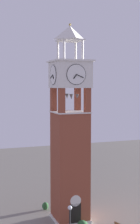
% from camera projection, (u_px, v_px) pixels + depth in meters
% --- Properties ---
extents(ground, '(80.00, 80.00, 0.00)m').
position_uv_depth(ground, '(70.00, 220.00, 33.05)').
color(ground, gray).
extents(clock_tower, '(3.78, 3.78, 19.65)m').
position_uv_depth(clock_tower, '(70.00, 141.00, 32.38)').
color(clock_tower, brown).
rests_on(clock_tower, ground).
extents(lamp_post, '(0.36, 0.36, 3.79)m').
position_uv_depth(lamp_post, '(70.00, 219.00, 26.85)').
color(lamp_post, black).
rests_on(lamp_post, ground).
extents(shrub_near_entry, '(0.70, 0.70, 0.82)m').
position_uv_depth(shrub_near_entry, '(45.00, 206.00, 35.78)').
color(shrub_near_entry, '#28562D').
rests_on(shrub_near_entry, ground).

